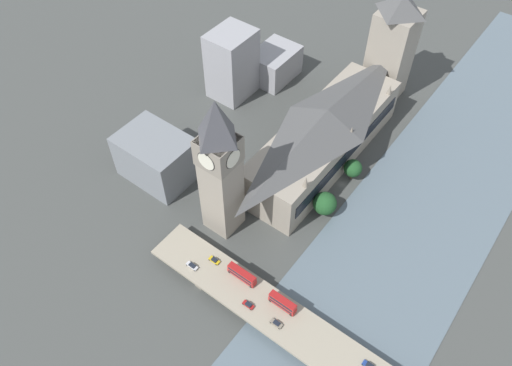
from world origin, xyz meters
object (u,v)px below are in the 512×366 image
Objects in this scene: car_southbound_lead at (276,323)px; car_southbound_mid at (192,266)px; victoria_tower at (392,48)px; double_decker_bus_lead at (283,303)px; car_northbound_lead at (214,260)px; clock_tower at (220,166)px; road_bridge at (328,351)px; car_southbound_extra at (369,366)px; double_decker_bus_mid at (242,274)px; car_northbound_tail at (248,305)px; parliament_hall at (324,135)px.

car_southbound_lead is 0.94× the size of car_southbound_mid.
victoria_tower reaches higher than double_decker_bus_lead.
car_southbound_lead reaches higher than car_northbound_lead.
clock_tower is 6.14× the size of double_decker_bus_lead.
victoria_tower is at bearing -76.89° from car_southbound_lead.
car_southbound_extra reaches higher than road_bridge.
victoria_tower is 140.71m from car_southbound_mid.
clock_tower is at bearing -13.91° from car_southbound_extra.
car_southbound_mid is at bearing 23.19° from double_decker_bus_mid.
clock_tower is at bearing -23.83° from double_decker_bus_lead.
car_southbound_mid is 1.02× the size of car_southbound_extra.
car_northbound_tail reaches higher than car_southbound_lead.
parliament_hall is 20.83× the size of car_northbound_tail.
clock_tower reaches higher than double_decker_bus_mid.
car_northbound_lead is at bearing 0.83° from double_decker_bus_lead.
car_northbound_tail is at bearing 98.38° from victoria_tower.
car_northbound_tail is 11.83m from car_southbound_lead.
car_northbound_lead is (-11.19, 19.01, -28.14)m from clock_tower.
clock_tower reaches higher than car_southbound_lead.
double_decker_bus_mid reaches higher than car_southbound_lead.
road_bridge is 33.16× the size of car_southbound_lead.
victoria_tower reaches higher than car_northbound_tail.
road_bridge is 31.14× the size of car_southbound_mid.
car_northbound_lead is 0.94× the size of car_southbound_extra.
car_southbound_extra is (-44.23, -6.63, -0.01)m from car_northbound_tail.
victoria_tower is at bearing -63.93° from car_southbound_extra.
double_decker_bus_mid is at bearing -176.74° from car_northbound_lead.
parliament_hall is 98.67m from car_southbound_extra.
car_northbound_tail is 0.91× the size of car_southbound_mid.
car_southbound_mid reaches higher than road_bridge.
car_southbound_extra is (-76.65, 18.98, -28.16)m from clock_tower.
victoria_tower is (-11.98, -113.22, -7.42)m from clock_tower.
car_southbound_lead is at bearing -179.21° from car_southbound_mid.
double_decker_bus_lead reaches higher than car_southbound_mid.
victoria_tower is 141.85m from car_northbound_tail.
victoria_tower is 0.39× the size of road_bridge.
parliament_hall is 81.60m from car_southbound_mid.
double_decker_bus_mid is 2.68× the size of car_northbound_lead.
car_northbound_tail is (9.60, 7.05, -2.00)m from double_decker_bus_lead.
parliament_hall is at bearing -102.31° from clock_tower.
clock_tower is 13.64× the size of car_southbound_mid.
victoria_tower is 148.62m from car_southbound_extra.
car_northbound_lead reaches higher than road_bridge.
car_southbound_extra is (-13.43, -3.29, 1.72)m from road_bridge.
double_decker_bus_lead is 2.44× the size of car_northbound_tail.
parliament_hall is 59.44m from victoria_tower.
clock_tower reaches higher than victoria_tower.
car_southbound_lead is 33.02m from car_southbound_extra.
parliament_hall is 74.60m from car_northbound_lead.
car_northbound_tail is (-32.42, 25.61, -28.15)m from clock_tower.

